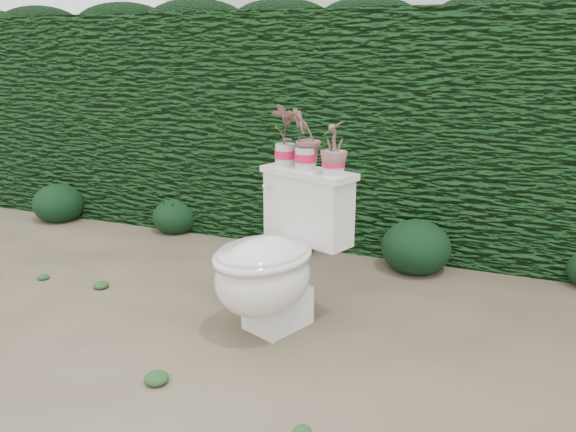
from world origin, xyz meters
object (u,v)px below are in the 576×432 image
at_px(potted_plant_right, 334,149).
at_px(potted_plant_center, 306,140).
at_px(toilet, 275,261).
at_px(potted_plant_left, 285,136).

bearing_deg(potted_plant_right, potted_plant_center, -120.09).
xyz_separation_m(toilet, potted_plant_left, (-0.06, 0.28, 0.57)).
height_order(toilet, potted_plant_center, potted_plant_center).
distance_m(potted_plant_left, potted_plant_right, 0.32).
xyz_separation_m(toilet, potted_plant_center, (0.07, 0.23, 0.56)).
relative_size(potted_plant_left, potted_plant_center, 1.05).
bearing_deg(potted_plant_left, toilet, 117.95).
bearing_deg(potted_plant_center, toilet, 9.55).
relative_size(toilet, potted_plant_right, 3.29).
distance_m(potted_plant_left, potted_plant_center, 0.14).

